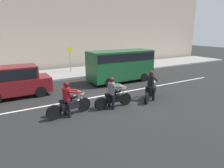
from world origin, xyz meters
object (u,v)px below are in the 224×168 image
at_px(parked_van_forest_green, 121,64).
at_px(parked_hatchback_maroon, 16,81).
at_px(motorcycle_with_rider_gray, 113,95).
at_px(motorcycle_with_rider_black_leather, 151,88).
at_px(street_sign_post, 70,56).
at_px(motorcycle_with_rider_crimson, 69,102).

bearing_deg(parked_van_forest_green, parked_hatchback_maroon, 179.63).
height_order(motorcycle_with_rider_gray, parked_hatchback_maroon, parked_hatchback_maroon).
distance_m(motorcycle_with_rider_black_leather, motorcycle_with_rider_gray, 2.45).
distance_m(parked_van_forest_green, street_sign_post, 5.41).
bearing_deg(parked_van_forest_green, street_sign_post, 114.19).
distance_m(motorcycle_with_rider_crimson, parked_van_forest_green, 6.85).
height_order(parked_hatchback_maroon, parked_van_forest_green, parked_van_forest_green).
height_order(motorcycle_with_rider_crimson, parked_van_forest_green, parked_van_forest_green).
xyz_separation_m(motorcycle_with_rider_gray, parked_hatchback_maroon, (-3.95, 4.36, 0.28)).
bearing_deg(motorcycle_with_rider_crimson, motorcycle_with_rider_gray, -4.90).
relative_size(motorcycle_with_rider_gray, street_sign_post, 0.92).
distance_m(motorcycle_with_rider_crimson, street_sign_post, 9.65).
distance_m(motorcycle_with_rider_gray, street_sign_post, 9.35).
relative_size(motorcycle_with_rider_crimson, parked_van_forest_green, 0.45).
relative_size(parked_hatchback_maroon, parked_van_forest_green, 0.77).
xyz_separation_m(parked_van_forest_green, street_sign_post, (-2.22, 4.94, 0.15)).
bearing_deg(parked_hatchback_maroon, motorcycle_with_rider_gray, -47.80).
distance_m(motorcycle_with_rider_gray, parked_van_forest_green, 5.42).
bearing_deg(motorcycle_with_rider_crimson, street_sign_post, 70.56).
height_order(parked_van_forest_green, street_sign_post, street_sign_post).
height_order(motorcycle_with_rider_gray, motorcycle_with_rider_crimson, motorcycle_with_rider_crimson).
bearing_deg(motorcycle_with_rider_gray, motorcycle_with_rider_black_leather, 0.25).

